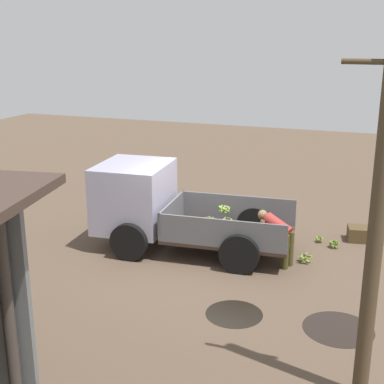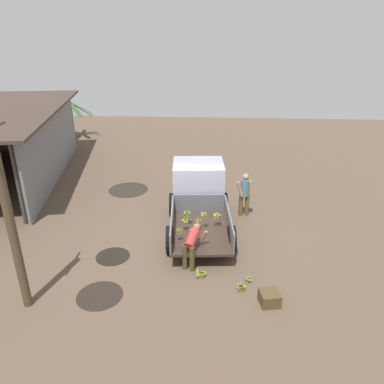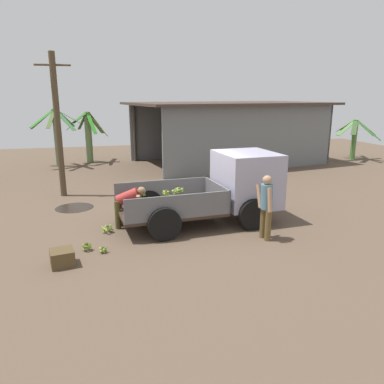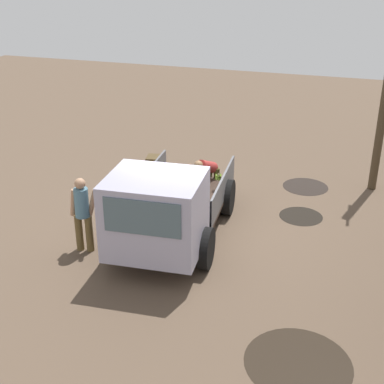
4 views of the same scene
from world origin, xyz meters
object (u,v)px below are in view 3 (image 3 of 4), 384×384
person_foreground_visitor (266,204)px  banana_bunch_on_ground_2 (107,228)px  banana_bunch_on_ground_1 (87,246)px  person_worker_loading (127,202)px  utility_pole (58,125)px  banana_bunch_on_ground_0 (103,249)px  cargo_truck (233,185)px  wooden_crate_0 (62,258)px

person_foreground_visitor → banana_bunch_on_ground_2: bearing=-28.4°
banana_bunch_on_ground_1 → person_worker_loading: bearing=51.8°
utility_pole → banana_bunch_on_ground_0: utility_pole is taller
utility_pole → banana_bunch_on_ground_1: (0.91, -5.48, -2.46)m
cargo_truck → banana_bunch_on_ground_1: size_ratio=17.91×
banana_bunch_on_ground_0 → banana_bunch_on_ground_2: (0.15, 1.34, 0.04)m
banana_bunch_on_ground_2 → cargo_truck: bearing=3.6°
banana_bunch_on_ground_0 → banana_bunch_on_ground_2: size_ratio=0.61×
cargo_truck → banana_bunch_on_ground_2: 3.78m
cargo_truck → person_foreground_visitor: (0.25, -1.70, -0.13)m
utility_pole → banana_bunch_on_ground_1: 6.08m
utility_pole → banana_bunch_on_ground_2: bearing=-71.8°
cargo_truck → wooden_crate_0: bearing=-160.8°
banana_bunch_on_ground_0 → banana_bunch_on_ground_1: 0.44m
banana_bunch_on_ground_1 → banana_bunch_on_ground_2: 1.23m
person_worker_loading → banana_bunch_on_ground_2: bearing=-135.8°
utility_pole → banana_bunch_on_ground_2: utility_pole is taller
banana_bunch_on_ground_1 → banana_bunch_on_ground_2: bearing=64.8°
person_worker_loading → banana_bunch_on_ground_2: 0.89m
utility_pole → banana_bunch_on_ground_1: bearing=-80.5°
person_foreground_visitor → banana_bunch_on_ground_1: size_ratio=6.41×
banana_bunch_on_ground_0 → utility_pole: bearing=102.7°
person_worker_loading → wooden_crate_0: bearing=-109.5°
banana_bunch_on_ground_2 → wooden_crate_0: bearing=-119.4°
person_worker_loading → banana_bunch_on_ground_1: (-1.10, -1.40, -0.62)m
cargo_truck → person_worker_loading: bearing=174.6°
banana_bunch_on_ground_2 → wooden_crate_0: 2.08m
person_worker_loading → banana_bunch_on_ground_0: (-0.73, -1.63, -0.64)m
banana_bunch_on_ground_2 → banana_bunch_on_ground_0: bearing=-96.3°
person_foreground_visitor → banana_bunch_on_ground_0: bearing=-9.6°
banana_bunch_on_ground_1 → person_foreground_visitor: bearing=-4.6°
cargo_truck → person_worker_loading: cargo_truck is taller
cargo_truck → banana_bunch_on_ground_2: (-3.66, -0.23, -0.93)m
utility_pole → person_foreground_visitor: size_ratio=3.01×
person_worker_loading → banana_bunch_on_ground_1: bearing=-110.4°
banana_bunch_on_ground_2 → wooden_crate_0: (-1.02, -1.81, 0.05)m
banana_bunch_on_ground_0 → banana_bunch_on_ground_2: banana_bunch_on_ground_2 is taller
person_worker_loading → banana_bunch_on_ground_0: 1.90m
person_foreground_visitor → person_worker_loading: (-3.33, 1.75, -0.20)m
person_foreground_visitor → banana_bunch_on_ground_1: bearing=-12.4°
utility_pole → wooden_crate_0: 6.64m
utility_pole → person_worker_loading: (2.02, -4.09, -1.85)m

